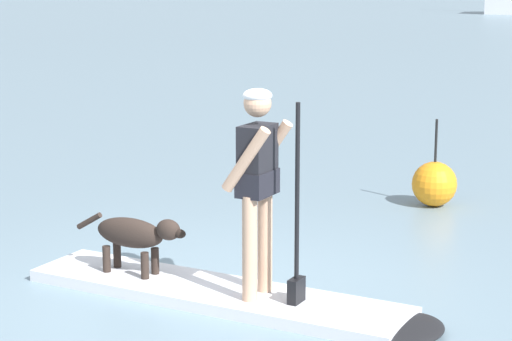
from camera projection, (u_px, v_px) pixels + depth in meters
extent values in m
plane|color=slate|center=(215.00, 299.00, 7.84)|extent=(400.00, 400.00, 0.00)
cube|color=silver|center=(214.00, 293.00, 7.83)|extent=(3.42, 1.19, 0.10)
ellipsoid|color=black|center=(406.00, 328.00, 7.06)|extent=(0.65, 0.77, 0.10)
cylinder|color=tan|center=(265.00, 241.00, 7.66)|extent=(0.12, 0.12, 0.86)
cylinder|color=tan|center=(250.00, 249.00, 7.43)|extent=(0.12, 0.12, 0.86)
cube|color=black|center=(257.00, 183.00, 7.44)|extent=(0.27, 0.39, 0.20)
cube|color=black|center=(257.00, 159.00, 7.40)|extent=(0.25, 0.36, 0.55)
sphere|color=tan|center=(257.00, 103.00, 7.31)|extent=(0.22, 0.22, 0.22)
ellipsoid|color=white|center=(257.00, 95.00, 7.30)|extent=(0.23, 0.23, 0.11)
cylinder|color=tan|center=(269.00, 152.00, 7.56)|extent=(0.43, 0.15, 0.54)
cylinder|color=tan|center=(246.00, 160.00, 7.23)|extent=(0.43, 0.15, 0.54)
cylinder|color=black|center=(297.00, 205.00, 7.31)|extent=(0.04, 0.04, 1.60)
cube|color=black|center=(296.00, 290.00, 7.45)|extent=(0.10, 0.19, 0.20)
ellipsoid|color=#2D231E|center=(130.00, 233.00, 8.14)|extent=(0.70, 0.31, 0.26)
ellipsoid|color=#2D231E|center=(168.00, 230.00, 7.94)|extent=(0.24, 0.19, 0.18)
ellipsoid|color=black|center=(179.00, 234.00, 7.89)|extent=(0.13, 0.10, 0.08)
cylinder|color=#2D231E|center=(89.00, 221.00, 8.33)|extent=(0.27, 0.09, 0.18)
cylinder|color=#2D231E|center=(155.00, 261.00, 8.16)|extent=(0.07, 0.07, 0.23)
cylinder|color=#2D231E|center=(145.00, 266.00, 8.03)|extent=(0.07, 0.07, 0.23)
cylinder|color=#2D231E|center=(117.00, 254.00, 8.35)|extent=(0.07, 0.07, 0.23)
cylinder|color=#2D231E|center=(107.00, 259.00, 8.22)|extent=(0.07, 0.07, 0.23)
sphere|color=orange|center=(434.00, 184.00, 10.94)|extent=(0.52, 0.52, 0.52)
cylinder|color=black|center=(436.00, 141.00, 10.83)|extent=(0.03, 0.03, 0.50)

